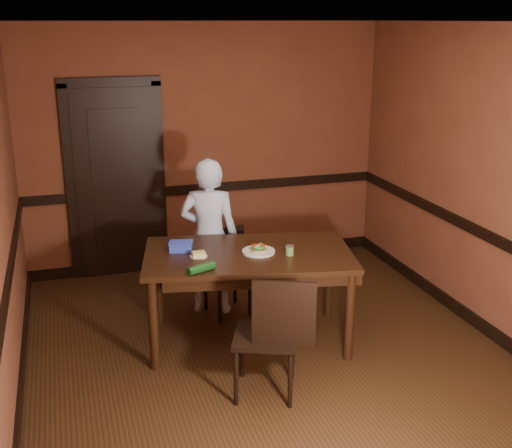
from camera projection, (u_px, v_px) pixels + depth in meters
floor at (268, 353)px, 5.47m from camera, size 4.00×4.50×0.01m
ceiling at (270, 21)px, 4.64m from camera, size 4.00×4.50×0.01m
wall_back at (206, 148)px, 7.10m from camera, size 4.00×0.02×2.70m
wall_front at (418, 325)px, 3.01m from camera, size 4.00×0.02×2.70m
wall_right at (486, 183)px, 5.61m from camera, size 0.02×4.50×2.70m
dado_back at (207, 188)px, 7.23m from camera, size 4.00×0.03×0.10m
dado_left at (8, 282)px, 4.64m from camera, size 0.03×4.50×0.10m
dado_right at (479, 231)px, 5.75m from camera, size 0.03×4.50×0.10m
baseboard_back at (209, 258)px, 7.48m from camera, size 4.00×0.03×0.12m
baseboard_left at (21, 384)px, 4.89m from camera, size 0.03×4.50×0.12m
baseboard_right at (469, 316)px, 6.00m from camera, size 0.03×4.50×0.12m
door at (116, 178)px, 6.87m from camera, size 1.05×0.07×2.20m
dining_table at (249, 297)px, 5.58m from camera, size 1.92×1.32×0.82m
chair_far at (227, 273)px, 6.11m from camera, size 0.45×0.45×0.81m
chair_near at (265, 334)px, 4.76m from camera, size 0.59×0.59×0.98m
person at (209, 237)px, 6.05m from camera, size 0.64×0.53×1.51m
sandwich_plate at (259, 250)px, 5.44m from camera, size 0.28×0.28×0.07m
sauce_jar at (290, 250)px, 5.38m from camera, size 0.07×0.07×0.08m
cheese_saucer at (199, 255)px, 5.34m from camera, size 0.14×0.14×0.05m
food_tub at (181, 246)px, 5.47m from camera, size 0.23×0.18×0.08m
wrapped_veg at (201, 268)px, 5.01m from camera, size 0.24×0.15×0.07m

